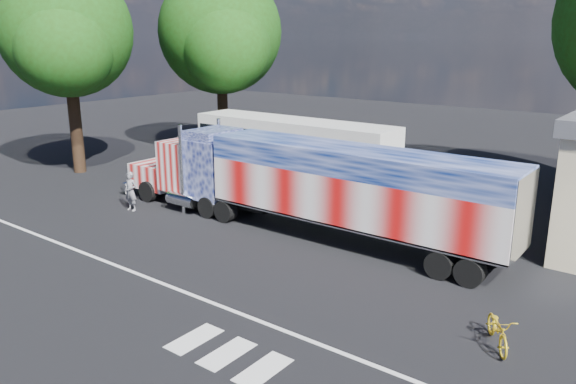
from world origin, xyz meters
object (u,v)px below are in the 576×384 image
Objects in this scene: coach_bus at (293,150)px; tree_w_a at (67,32)px; tree_nw_a at (221,33)px; bicycle at (498,330)px; woman at (131,191)px; semi_truck at (303,183)px.

tree_w_a is at bearing -153.62° from coach_bus.
tree_nw_a is (-8.78, 3.79, 6.27)m from coach_bus.
woman is at bearing 142.29° from bicycle.
woman is (-2.85, -8.71, -0.90)m from coach_bus.
tree_w_a reaches higher than woman.
woman is 0.16× the size of tree_w_a.
semi_truck reaches higher than coach_bus.
woman is 11.66m from tree_w_a.
bicycle is at bearing -10.25° from tree_w_a.
bicycle is 0.15× the size of tree_w_a.
semi_truck is 8.54m from woman.
coach_bus is 6.56× the size of woman.
tree_nw_a is at bearing 73.72° from tree_w_a.
coach_bus is 9.21m from woman.
bicycle is (17.36, -1.74, -0.44)m from woman.
tree_w_a is at bearing -106.28° from tree_nw_a.
tree_nw_a is 9.92m from tree_w_a.
tree_w_a is at bearing 137.77° from bicycle.
coach_bus is 14.34m from tree_w_a.
tree_w_a reaches higher than semi_truck.
coach_bus is 11.44m from tree_nw_a.
tree_w_a is (-26.08, 4.71, 7.59)m from bicycle.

